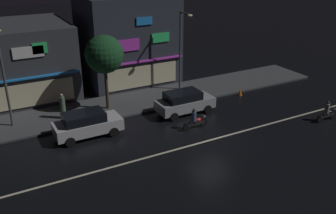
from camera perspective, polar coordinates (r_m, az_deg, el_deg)
name	(u,v)px	position (r m, az deg, el deg)	size (l,w,h in m)	color
ground_plane	(211,140)	(23.86, 6.67, -5.05)	(140.00, 140.00, 0.00)	black
lane_divider_stripe	(211,140)	(23.86, 6.67, -5.04)	(28.56, 0.16, 0.01)	beige
sidewalk_far	(155,98)	(30.07, -2.02, 1.40)	(30.07, 4.42, 0.14)	#424447
storefront_left_block	(128,39)	(33.57, -6.23, 10.33)	(7.87, 6.32, 7.67)	#2D333D
storefront_center_block	(21,60)	(32.37, -21.71, 6.70)	(7.66, 7.93, 5.87)	#383A3F
streetlamp_west	(3,69)	(25.82, -24.07, 5.39)	(0.44, 1.64, 6.88)	#47494C
streetlamp_mid	(182,44)	(30.55, 2.12, 9.59)	(0.44, 1.64, 6.57)	#47494C
pedestrian_on_sidewalk	(63,107)	(27.05, -15.89, 0.02)	(0.37, 0.37, 1.84)	#4C664C
street_tree	(104,55)	(27.01, -9.77, 7.95)	(2.76, 2.76, 5.54)	#473323
parked_car_near_kerb	(184,102)	(27.23, 2.55, 0.81)	(4.30, 1.98, 1.67)	#9EA0A5
parked_car_trailing	(87,124)	(24.38, -12.37, -2.53)	(4.30, 1.98, 1.67)	silver
motorcycle_lead	(327,112)	(28.31, 23.28, -0.78)	(1.90, 0.60, 1.52)	black
motorcycle_following	(195,120)	(24.90, 4.18, -2.06)	(1.90, 0.60, 1.52)	black
traffic_cone	(240,92)	(31.28, 11.02, 2.25)	(0.36, 0.36, 0.55)	orange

